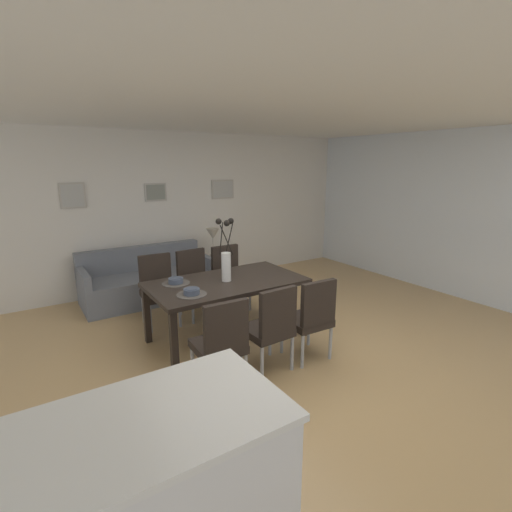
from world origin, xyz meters
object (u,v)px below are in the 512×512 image
object	(u,v)px
dining_chair_near_right	(158,286)
side_table	(214,273)
dining_chair_mid_left	(311,315)
framed_picture_right	(223,189)
sofa	(147,282)
dining_table	(227,287)
bowl_near_left	(192,291)
framed_picture_center	(156,192)
framed_picture_left	(73,196)
bowl_near_right	(176,280)
dining_chair_far_left	(271,325)
dining_chair_far_right	(195,280)
centerpiece_vase	(226,257)
dining_chair_near_left	(221,341)
table_lamp	(213,237)
dining_chair_mid_right	(229,274)

from	to	relation	value
dining_chair_near_right	side_table	xyz separation A→B (m)	(1.28, 0.93, -0.25)
dining_chair_mid_left	framed_picture_right	size ratio (longest dim) A/B	2.09
dining_chair_near_right	sofa	distance (m)	1.03
dining_table	side_table	bearing A→B (deg)	67.83
bowl_near_left	framed_picture_center	distance (m)	2.80
dining_chair_mid_left	framed_picture_left	world-z (taller)	framed_picture_left
sofa	framed_picture_right	size ratio (longest dim) A/B	4.41
dining_chair_mid_left	bowl_near_right	bearing A→B (deg)	132.61
dining_chair_far_left	framed_picture_left	bearing A→B (deg)	111.05
dining_chair_mid_left	bowl_near_left	size ratio (longest dim) A/B	5.41
dining_chair_mid_left	framed_picture_left	bearing A→B (deg)	118.02
dining_chair_far_left	bowl_near_left	distance (m)	0.91
dining_chair_far_right	side_table	size ratio (longest dim) A/B	1.77
centerpiece_vase	dining_chair_far_left	bearing A→B (deg)	-88.92
dining_chair_far_left	framed_picture_center	bearing A→B (deg)	90.31
dining_table	bowl_near_left	distance (m)	0.60
dining_chair_near_left	dining_chair_near_right	distance (m)	1.84
dining_table	bowl_near_left	world-z (taller)	bowl_near_left
dining_chair_far_left	bowl_near_right	bearing A→B (deg)	116.54
dining_table	framed_picture_left	size ratio (longest dim) A/B	4.82
side_table	table_lamp	distance (m)	0.63
dining_chair_far_left	sofa	distance (m)	2.83
side_table	dining_chair_mid_left	bearing A→B (deg)	-94.82
dining_chair_far_right	dining_chair_mid_left	size ratio (longest dim) A/B	1.00
dining_chair_mid_left	table_lamp	world-z (taller)	table_lamp
dining_chair_mid_right	side_table	distance (m)	1.02
table_lamp	bowl_near_left	bearing A→B (deg)	-121.97
side_table	dining_chair_near_right	bearing A→B (deg)	-143.95
bowl_near_right	framed_picture_right	size ratio (longest dim) A/B	0.39
dining_chair_mid_left	table_lamp	bearing A→B (deg)	85.18
dining_chair_far_left	sofa	xyz separation A→B (m)	(-0.40, 2.80, -0.23)
dining_chair_near_left	bowl_near_right	world-z (taller)	dining_chair_near_left
dining_table	dining_chair_near_left	world-z (taller)	dining_chair_near_left
table_lamp	dining_chair_far_right	bearing A→B (deg)	-128.89
bowl_near_right	bowl_near_left	bearing A→B (deg)	-90.00
dining_table	side_table	size ratio (longest dim) A/B	3.46
dining_chair_near_left	framed_picture_right	xyz separation A→B (m)	(1.81, 3.31, 1.12)
dining_chair_mid_right	centerpiece_vase	xyz separation A→B (m)	(-0.52, -0.88, 0.51)
dining_chair_far_left	sofa	world-z (taller)	dining_chair_far_left
dining_chair_mid_right	bowl_near_right	xyz separation A→B (m)	(-1.06, -0.66, 0.27)
dining_chair_far_right	framed_picture_left	distance (m)	2.23
dining_chair_near_right	table_lamp	bearing A→B (deg)	36.05
dining_chair_far_left	bowl_near_left	xyz separation A→B (m)	(-0.56, 0.67, 0.27)
dining_chair_mid_left	sofa	xyz separation A→B (m)	(-0.90, 2.83, -0.23)
framed_picture_left	table_lamp	bearing A→B (deg)	-15.13
centerpiece_vase	side_table	xyz separation A→B (m)	(0.75, 1.84, -0.76)
dining_chair_mid_right	bowl_near_left	world-z (taller)	dining_chair_mid_right
dining_chair_near_right	table_lamp	world-z (taller)	table_lamp
bowl_near_right	side_table	bearing A→B (deg)	51.44
dining_chair_far_left	side_table	size ratio (longest dim) A/B	1.77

